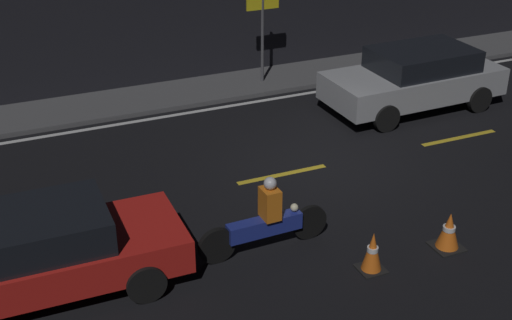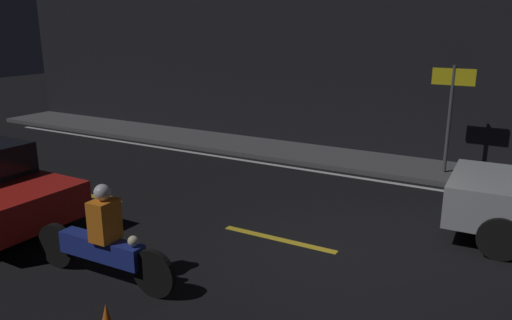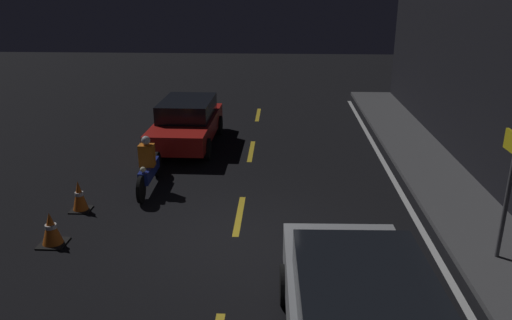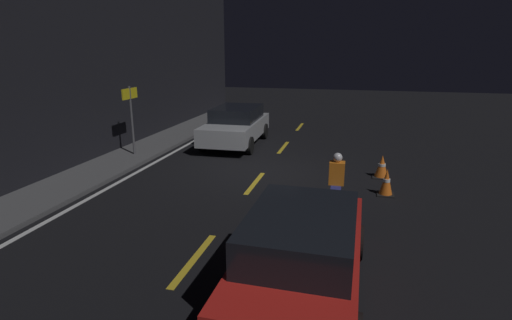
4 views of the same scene
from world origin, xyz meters
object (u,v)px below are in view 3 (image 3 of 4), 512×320
(traffic_cone_near, at_px, (79,196))
(shop_sign, at_px, (512,171))
(motorcycle, at_px, (149,167))
(traffic_cone_mid, at_px, (51,229))
(hatchback_silver, at_px, (361,317))
(taxi_red, at_px, (187,122))

(traffic_cone_near, bearing_deg, shop_sign, 78.06)
(motorcycle, height_order, traffic_cone_mid, motorcycle)
(hatchback_silver, bearing_deg, motorcycle, 34.03)
(motorcycle, bearing_deg, taxi_red, 173.62)
(taxi_red, distance_m, hatchback_silver, 10.43)
(traffic_cone_mid, bearing_deg, motorcycle, 157.75)
(traffic_cone_mid, bearing_deg, taxi_red, 167.01)
(hatchback_silver, relative_size, traffic_cone_near, 6.27)
(hatchback_silver, relative_size, motorcycle, 1.87)
(taxi_red, height_order, traffic_cone_near, taxi_red)
(motorcycle, bearing_deg, traffic_cone_mid, -23.74)
(taxi_red, relative_size, traffic_cone_near, 5.93)
(traffic_cone_near, relative_size, shop_sign, 0.30)
(traffic_cone_near, distance_m, traffic_cone_mid, 1.56)
(hatchback_silver, height_order, shop_sign, shop_sign)
(shop_sign, bearing_deg, taxi_red, -134.26)
(hatchback_silver, distance_m, motorcycle, 7.42)
(motorcycle, distance_m, traffic_cone_near, 1.87)
(traffic_cone_mid, relative_size, shop_sign, 0.29)
(hatchback_silver, relative_size, shop_sign, 1.87)
(hatchback_silver, height_order, traffic_cone_mid, hatchback_silver)
(taxi_red, height_order, traffic_cone_mid, taxi_red)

